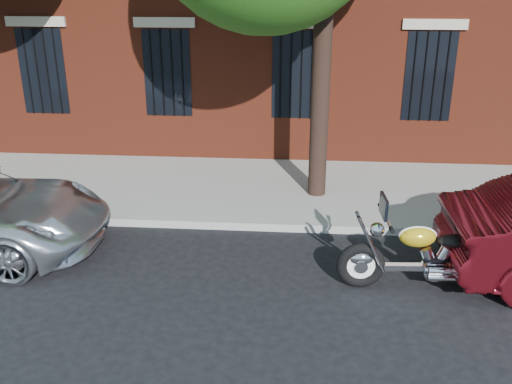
{
  "coord_description": "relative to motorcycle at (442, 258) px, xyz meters",
  "views": [
    {
      "loc": [
        0.11,
        -8.12,
        4.52
      ],
      "look_at": [
        -0.59,
        0.8,
        0.97
      ],
      "focal_mm": 40.0,
      "sensor_mm": 36.0,
      "label": 1
    }
  ],
  "objects": [
    {
      "name": "curb",
      "position": [
        -2.27,
        1.84,
        -0.42
      ],
      "size": [
        40.0,
        0.16,
        0.15
      ],
      "primitive_type": "cube",
      "color": "gray",
      "rests_on": "ground"
    },
    {
      "name": "ground",
      "position": [
        -2.27,
        0.46,
        -0.5
      ],
      "size": [
        120.0,
        120.0,
        0.0
      ],
      "primitive_type": "plane",
      "color": "black",
      "rests_on": "ground"
    },
    {
      "name": "sidewalk",
      "position": [
        -2.27,
        3.72,
        -0.42
      ],
      "size": [
        40.0,
        3.6,
        0.15
      ],
      "primitive_type": "cube",
      "color": "gray",
      "rests_on": "ground"
    },
    {
      "name": "motorcycle",
      "position": [
        0.0,
        0.0,
        0.0
      ],
      "size": [
        2.95,
        0.92,
        1.48
      ],
      "rotation": [
        0.0,
        0.0,
        0.06
      ],
      "color": "black",
      "rests_on": "ground"
    }
  ]
}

